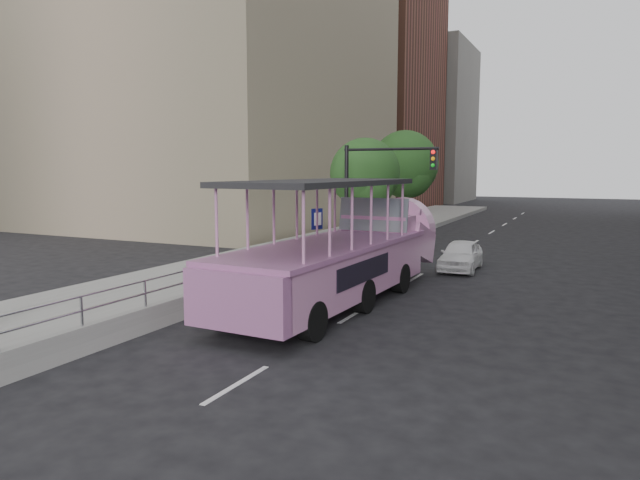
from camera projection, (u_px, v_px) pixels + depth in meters
ground at (250, 348)px, 13.26m from camera, size 160.00×160.00×0.00m
sidewalk at (263, 262)px, 24.66m from camera, size 5.50×80.00×0.30m
kerb_wall at (195, 298)px, 16.33m from camera, size 0.24×30.00×0.36m
guardrail at (195, 275)px, 16.25m from camera, size 0.07×22.00×0.71m
duck_boat at (345, 256)px, 18.10m from camera, size 3.26×11.65×3.83m
car at (461, 255)px, 23.58m from camera, size 1.61×3.71×1.25m
parking_sign at (317, 232)px, 23.05m from camera, size 0.25×0.54×2.58m
traffic_signal at (372, 184)px, 24.74m from camera, size 4.20×0.32×5.20m
street_tree_near at (366, 176)px, 28.45m from camera, size 3.52×3.52×5.72m
street_tree_far at (406, 167)px, 33.67m from camera, size 3.97×3.97×6.45m
midrise_brick at (347, 88)px, 62.33m from camera, size 18.00×16.00×26.00m
midrise_stone_b at (408, 125)px, 76.14m from camera, size 16.00×14.00×20.00m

